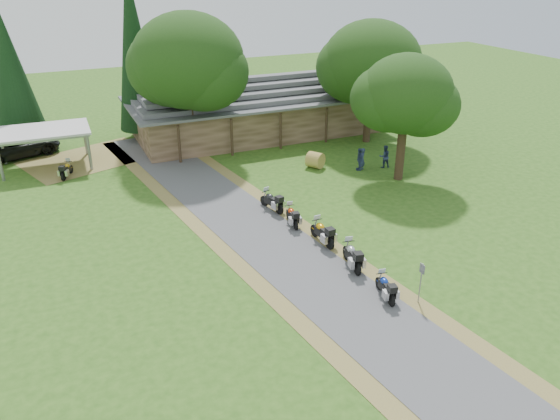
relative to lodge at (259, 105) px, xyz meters
name	(u,v)px	position (x,y,z in m)	size (l,w,h in m)	color
ground	(334,293)	(-6.00, -24.00, -2.45)	(120.00, 120.00, 0.00)	#2B5417
driveway	(287,255)	(-6.50, -20.00, -2.45)	(46.00, 46.00, 0.00)	#4F4F52
lodge	(259,105)	(0.00, 0.00, 0.00)	(21.40, 9.40, 4.90)	brown
carport	(45,148)	(-16.91, -1.47, -1.09)	(6.30, 4.20, 2.73)	silver
car_dark_suv	(17,141)	(-18.71, 1.77, -1.22)	(6.40, 2.72, 2.45)	black
motorcycle_row_a	(386,286)	(-4.09, -25.15, -1.87)	(1.69, 0.55, 1.15)	navy
motorcycle_row_b	(352,254)	(-4.09, -22.29, -1.78)	(1.96, 0.64, 1.34)	#94969A
motorcycle_row_c	(322,231)	(-4.27, -19.53, -1.78)	(1.96, 0.64, 1.34)	#D59407
motorcycle_row_d	(292,215)	(-4.81, -16.96, -1.85)	(1.74, 0.57, 1.19)	red
motorcycle_row_e	(272,200)	(-5.10, -14.72, -1.81)	(1.87, 0.61, 1.28)	black
motorcycle_carport_a	(66,169)	(-15.80, -4.16, -1.87)	(1.69, 0.55, 1.16)	gold
person_a	(362,157)	(3.30, -11.12, -1.51)	(0.53, 0.39, 1.88)	navy
person_b	(385,155)	(5.05, -11.30, -1.49)	(0.54, 0.39, 1.92)	navy
person_c	(360,157)	(3.14, -11.04, -1.51)	(0.53, 0.38, 1.88)	navy
hay_bale	(315,160)	(0.53, -9.37, -1.88)	(1.13, 1.13, 1.04)	olive
sign_post	(420,283)	(-2.97, -26.08, -1.48)	(0.35, 0.06, 1.94)	gray
oak_lodge_left	(189,80)	(-6.64, -3.33, 3.22)	(7.95, 7.95, 11.34)	#173710
oak_lodge_right	(370,79)	(7.11, -5.64, 2.60)	(7.69, 7.69, 10.09)	#173710
oak_driveway	(405,111)	(4.69, -13.58, 2.22)	(5.96, 5.96, 9.35)	#173710
cedar_near	(135,55)	(-9.32, 2.42, 4.26)	(3.52, 3.52, 13.43)	black
cedar_far	(14,83)	(-18.23, 3.89, 2.61)	(3.73, 3.73, 10.11)	black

